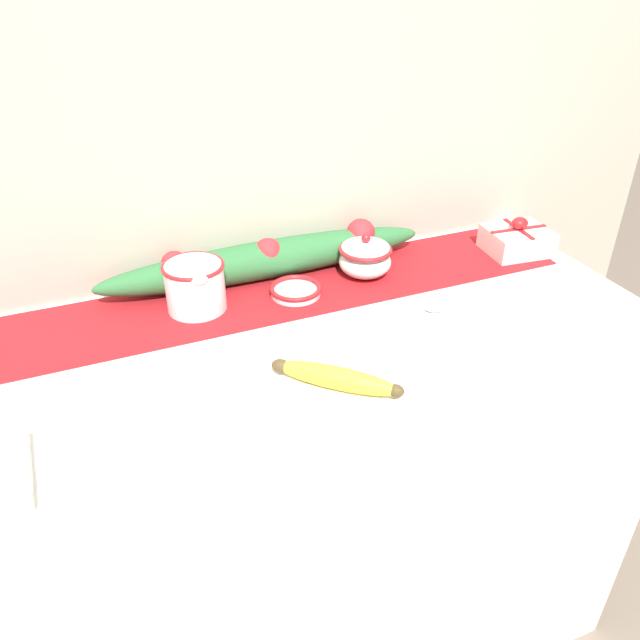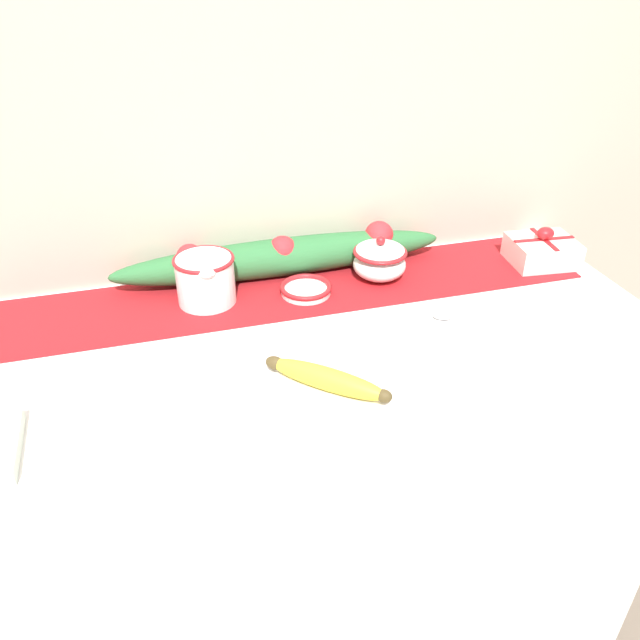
{
  "view_description": "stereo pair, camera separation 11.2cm",
  "coord_description": "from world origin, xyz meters",
  "px_view_note": "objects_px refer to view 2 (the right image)",
  "views": [
    {
      "loc": [
        -0.36,
        -0.91,
        1.57
      ],
      "look_at": [
        0.01,
        -0.03,
        0.97
      ],
      "focal_mm": 35.0,
      "sensor_mm": 36.0,
      "label": 1
    },
    {
      "loc": [
        -0.25,
        -0.95,
        1.57
      ],
      "look_at": [
        0.01,
        -0.03,
        0.97
      ],
      "focal_mm": 35.0,
      "sensor_mm": 36.0,
      "label": 2
    }
  ],
  "objects_px": {
    "banana": "(327,379)",
    "gift_box": "(542,250)",
    "small_dish": "(306,289)",
    "cream_pitcher": "(205,278)",
    "sugar_bowl": "(380,260)",
    "spoon": "(438,316)"
  },
  "relations": [
    {
      "from": "gift_box",
      "to": "small_dish",
      "type": "bearing_deg",
      "value": 179.45
    },
    {
      "from": "small_dish",
      "to": "banana",
      "type": "distance_m",
      "value": 0.32
    },
    {
      "from": "cream_pitcher",
      "to": "small_dish",
      "type": "xyz_separation_m",
      "value": [
        0.2,
        -0.02,
        -0.04
      ]
    },
    {
      "from": "sugar_bowl",
      "to": "gift_box",
      "type": "distance_m",
      "value": 0.38
    },
    {
      "from": "small_dish",
      "to": "gift_box",
      "type": "distance_m",
      "value": 0.55
    },
    {
      "from": "spoon",
      "to": "gift_box",
      "type": "xyz_separation_m",
      "value": [
        0.32,
        0.15,
        0.03
      ]
    },
    {
      "from": "spoon",
      "to": "gift_box",
      "type": "relative_size",
      "value": 0.98
    },
    {
      "from": "small_dish",
      "to": "banana",
      "type": "height_order",
      "value": "banana"
    },
    {
      "from": "sugar_bowl",
      "to": "spoon",
      "type": "height_order",
      "value": "sugar_bowl"
    },
    {
      "from": "sugar_bowl",
      "to": "small_dish",
      "type": "distance_m",
      "value": 0.18
    },
    {
      "from": "gift_box",
      "to": "banana",
      "type": "bearing_deg",
      "value": -152.73
    },
    {
      "from": "small_dish",
      "to": "spoon",
      "type": "distance_m",
      "value": 0.28
    },
    {
      "from": "spoon",
      "to": "sugar_bowl",
      "type": "bearing_deg",
      "value": 127.12
    },
    {
      "from": "gift_box",
      "to": "sugar_bowl",
      "type": "bearing_deg",
      "value": 175.57
    },
    {
      "from": "sugar_bowl",
      "to": "gift_box",
      "type": "xyz_separation_m",
      "value": [
        0.38,
        -0.03,
        -0.01
      ]
    },
    {
      "from": "banana",
      "to": "gift_box",
      "type": "xyz_separation_m",
      "value": [
        0.6,
        0.31,
        0.01
      ]
    },
    {
      "from": "cream_pitcher",
      "to": "banana",
      "type": "bearing_deg",
      "value": -65.48
    },
    {
      "from": "cream_pitcher",
      "to": "sugar_bowl",
      "type": "bearing_deg",
      "value": -0.12
    },
    {
      "from": "banana",
      "to": "gift_box",
      "type": "relative_size",
      "value": 1.24
    },
    {
      "from": "cream_pitcher",
      "to": "sugar_bowl",
      "type": "xyz_separation_m",
      "value": [
        0.37,
        -0.0,
        -0.01
      ]
    },
    {
      "from": "sugar_bowl",
      "to": "banana",
      "type": "distance_m",
      "value": 0.4
    },
    {
      "from": "sugar_bowl",
      "to": "spoon",
      "type": "bearing_deg",
      "value": -73.29
    }
  ]
}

